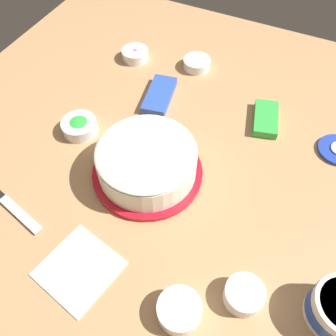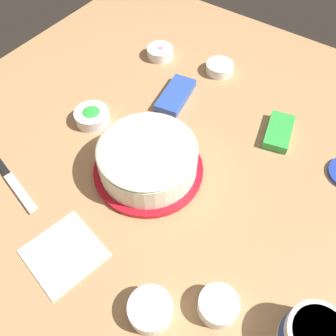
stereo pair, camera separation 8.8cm
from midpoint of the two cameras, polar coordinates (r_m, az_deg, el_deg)
name	(u,v)px [view 2 (the right image)]	position (r m, az deg, el deg)	size (l,w,h in m)	color
ground_plane	(179,179)	(0.90, 4.50, -1.95)	(1.54, 1.54, 0.00)	tan
frosted_cake	(148,159)	(0.88, -0.44, 1.22)	(0.28, 0.28, 0.10)	red
spreading_knife	(8,175)	(0.97, -22.08, -1.19)	(0.08, 0.23, 0.01)	silver
sprinkle_bowl_blue	(150,310)	(0.74, 0.76, -22.12)	(0.09, 0.09, 0.04)	white
sprinkle_bowl_yellow	(220,68)	(1.20, 10.46, 15.51)	(0.09, 0.09, 0.03)	white
sprinkle_bowl_orange	(218,305)	(0.76, 11.63, -21.13)	(0.08, 0.08, 0.04)	white
sprinkle_bowl_rainbow	(160,52)	(1.25, 0.82, 18.08)	(0.09, 0.09, 0.03)	white
sprinkle_bowl_green	(92,116)	(1.03, -9.76, 8.13)	(0.10, 0.10, 0.04)	white
candy_box_lower	(176,95)	(1.09, 3.58, 11.47)	(0.16, 0.07, 0.02)	#2D51B2
candy_box_upper	(279,132)	(1.05, 19.73, 5.37)	(0.13, 0.07, 0.02)	green
paper_napkin	(64,253)	(0.82, -13.45, -13.36)	(0.15, 0.15, 0.01)	white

